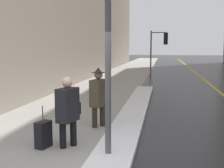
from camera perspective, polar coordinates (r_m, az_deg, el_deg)
name	(u,v)px	position (r m, az deg, el deg)	size (l,w,h in m)	color
sidewalk_slab	(118,78)	(20.13, 1.20, 1.13)	(4.00, 80.00, 0.01)	#9E9B93
road_centre_stripe	(205,80)	(20.07, 18.36, 0.72)	(0.16, 80.00, 0.00)	gold
snow_bank_curb	(135,109)	(9.92, 4.65, -5.12)	(0.84, 11.09, 0.12)	white
lamp_post	(108,12)	(5.42, -0.84, 14.50)	(0.28, 0.28, 4.79)	#515156
traffic_light_near	(160,44)	(21.83, 9.78, 8.11)	(1.31, 0.40, 3.49)	#515156
pedestrian_with_shoulder_bag	(68,109)	(6.26, -8.94, -4.98)	(0.43, 0.75, 1.58)	black
pedestrian_in_fedora	(99,95)	(7.76, -2.72, -2.23)	(0.43, 0.75, 1.67)	#2A241B
rolling_suitcase	(43,135)	(6.46, -13.78, -9.96)	(0.31, 0.41, 0.95)	black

